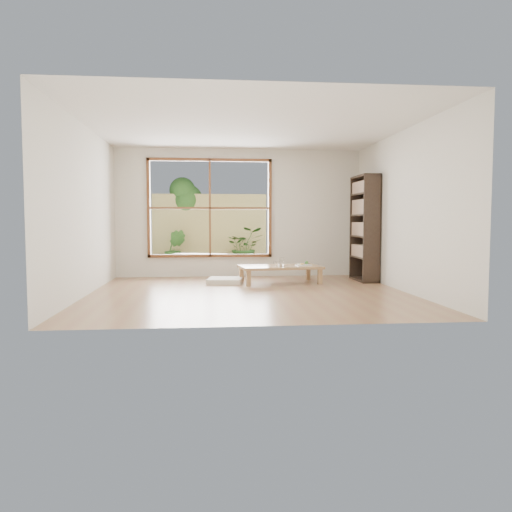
{
  "coord_description": "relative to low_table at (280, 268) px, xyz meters",
  "views": [
    {
      "loc": [
        -0.64,
        -7.79,
        1.13
      ],
      "look_at": [
        0.16,
        0.53,
        0.55
      ],
      "focal_mm": 35.0,
      "sensor_mm": 36.0,
      "label": 1
    }
  ],
  "objects": [
    {
      "name": "floor_cushion",
      "position": [
        -1.0,
        0.1,
        -0.24
      ],
      "size": [
        0.71,
        0.71,
        0.09
      ],
      "primitive_type": "cube",
      "rotation": [
        0.0,
        0.0,
        -0.16
      ],
      "color": "silver",
      "rests_on": "ground"
    },
    {
      "name": "glass_short",
      "position": [
        -0.08,
        0.05,
        0.08
      ],
      "size": [
        0.06,
        0.06,
        0.08
      ],
      "primitive_type": "cylinder",
      "color": "silver",
      "rests_on": "low_table"
    },
    {
      "name": "garden_tree",
      "position": [
        -1.95,
        3.62,
        1.34
      ],
      "size": [
        1.04,
        0.85,
        2.22
      ],
      "color": "#4C3D2D",
      "rests_on": "ground"
    },
    {
      "name": "low_table",
      "position": [
        0.0,
        0.0,
        0.0
      ],
      "size": [
        1.55,
        0.99,
        0.32
      ],
      "rotation": [
        0.0,
        0.0,
        0.12
      ],
      "color": "#A37B4F",
      "rests_on": "ground"
    },
    {
      "name": "deck",
      "position": [
        -1.27,
        2.32,
        -0.28
      ],
      "size": [
        2.8,
        2.0,
        0.05
      ],
      "primitive_type": "cube",
      "color": "#3C352C",
      "rests_on": "ground"
    },
    {
      "name": "bamboo_fence",
      "position": [
        -1.27,
        3.32,
        0.62
      ],
      "size": [
        2.8,
        0.06,
        1.8
      ],
      "primitive_type": "cube",
      "color": "tan",
      "rests_on": "ground"
    },
    {
      "name": "glass_tall",
      "position": [
        0.01,
        -0.13,
        0.11
      ],
      "size": [
        0.08,
        0.08,
        0.15
      ],
      "primitive_type": "cylinder",
      "color": "silver",
      "rests_on": "low_table"
    },
    {
      "name": "shrub_left",
      "position": [
        -2.1,
        2.93,
        0.2
      ],
      "size": [
        0.53,
        0.44,
        0.91
      ],
      "primitive_type": "imported",
      "rotation": [
        0.0,
        0.0,
        -0.09
      ],
      "color": "#2E551F",
      "rests_on": "deck"
    },
    {
      "name": "food_tray",
      "position": [
        0.45,
        -0.02,
        0.06
      ],
      "size": [
        0.3,
        0.23,
        0.08
      ],
      "rotation": [
        0.0,
        0.0,
        0.17
      ],
      "color": "white",
      "rests_on": "low_table"
    },
    {
      "name": "glass_mid",
      "position": [
        0.06,
        0.1,
        0.09
      ],
      "size": [
        0.07,
        0.07,
        0.1
      ],
      "primitive_type": "cylinder",
      "color": "silver",
      "rests_on": "low_table"
    },
    {
      "name": "ground",
      "position": [
        -0.67,
        -1.24,
        -0.28
      ],
      "size": [
        5.0,
        5.0,
        0.0
      ],
      "primitive_type": "plane",
      "color": "#95714A",
      "rests_on": "ground"
    },
    {
      "name": "glass_small",
      "position": [
        -0.05,
        -0.04,
        0.07
      ],
      "size": [
        0.06,
        0.06,
        0.07
      ],
      "primitive_type": "cylinder",
      "color": "silver",
      "rests_on": "low_table"
    },
    {
      "name": "garden_bench",
      "position": [
        -1.49,
        2.21,
        0.06
      ],
      "size": [
        1.25,
        0.76,
        0.38
      ],
      "rotation": [
        0.0,
        0.0,
        -0.37
      ],
      "color": "#32261C",
      "rests_on": "deck"
    },
    {
      "name": "shrub_right",
      "position": [
        -0.42,
        3.13,
        0.23
      ],
      "size": [
        0.93,
        0.82,
        0.96
      ],
      "primitive_type": "imported",
      "rotation": [
        0.0,
        0.0,
        0.09
      ],
      "color": "#2E551F",
      "rests_on": "deck"
    },
    {
      "name": "bookshelf",
      "position": [
        1.65,
        0.2,
        0.72
      ],
      "size": [
        0.32,
        0.9,
        2.0
      ],
      "primitive_type": "cube",
      "color": "#32261C",
      "rests_on": "ground"
    }
  ]
}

